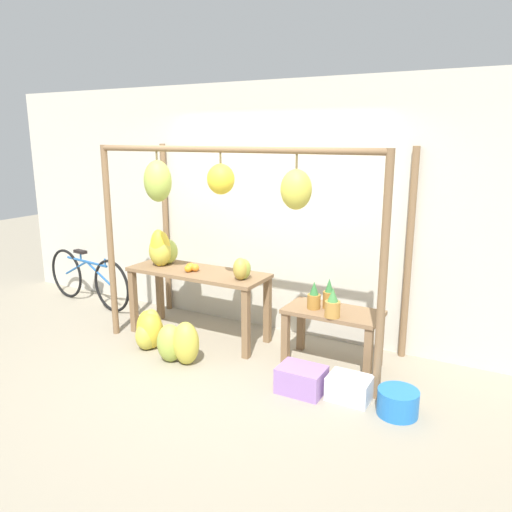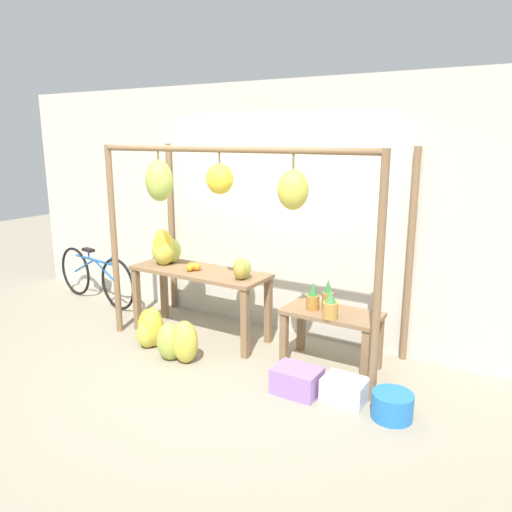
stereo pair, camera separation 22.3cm
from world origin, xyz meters
name	(u,v)px [view 2 (the right image)]	position (x,y,z in m)	size (l,w,h in m)	color
ground_plane	(206,373)	(0.00, 0.00, 0.00)	(20.00, 20.00, 0.00)	gray
shop_wall_back	(278,210)	(0.00, 1.40, 1.40)	(8.00, 0.08, 2.80)	beige
stall_awning	(228,204)	(-0.07, 0.50, 1.57)	(3.10, 1.13, 2.12)	brown
display_table_main	(200,281)	(-0.62, 0.72, 0.64)	(1.59, 0.57, 0.77)	brown
display_table_side	(332,323)	(0.95, 0.77, 0.45)	(0.93, 0.48, 0.57)	brown
banana_pile_on_table	(165,249)	(-1.11, 0.72, 0.95)	(0.36, 0.46, 0.42)	gold
orange_pile	(193,267)	(-0.66, 0.67, 0.82)	(0.16, 0.15, 0.09)	orange
pineapple_cluster	(324,301)	(0.89, 0.69, 0.69)	(0.38, 0.35, 0.30)	#A3702D
banana_pile_ground_left	(151,329)	(-0.91, 0.22, 0.19)	(0.35, 0.38, 0.42)	gold
banana_pile_ground_right	(178,342)	(-0.41, 0.07, 0.21)	(0.49, 0.32, 0.44)	gold
fruit_crate_white	(297,380)	(0.91, 0.12, 0.12)	(0.40, 0.30, 0.23)	#9970B7
blue_bucket	(392,406)	(1.74, 0.16, 0.11)	(0.33, 0.33, 0.21)	blue
parked_bicycle	(95,276)	(-2.57, 0.94, 0.36)	(1.68, 0.27, 0.73)	black
papaya_pile	(242,269)	(-0.02, 0.65, 0.89)	(0.23, 0.25, 0.23)	#B2993D
fruit_crate_purple	(345,390)	(1.32, 0.20, 0.10)	(0.36, 0.27, 0.21)	silver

